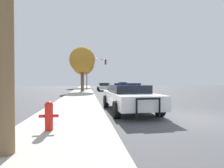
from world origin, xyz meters
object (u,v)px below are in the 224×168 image
(fire_hydrant, at_px, (49,115))
(car_background_oncoming, at_px, (123,85))
(tree_sidewalk_mid, at_px, (82,60))
(tree_sidewalk_far, at_px, (83,64))
(police_car, at_px, (129,97))
(traffic_light, at_px, (94,68))
(car_background_midblock, at_px, (104,86))

(fire_hydrant, distance_m, car_background_oncoming, 29.95)
(car_background_oncoming, bearing_deg, tree_sidewalk_mid, 51.71)
(fire_hydrant, xyz_separation_m, tree_sidewalk_far, (0.15, 36.37, 5.05))
(police_car, bearing_deg, traffic_light, -90.06)
(traffic_light, height_order, tree_sidewalk_mid, tree_sidewalk_mid)
(traffic_light, xyz_separation_m, car_background_oncoming, (5.65, 2.19, -3.28))
(car_background_midblock, xyz_separation_m, tree_sidewalk_far, (-3.60, 13.04, 4.91))
(tree_sidewalk_mid, bearing_deg, car_background_oncoming, 47.57)
(fire_hydrant, xyz_separation_m, traffic_light, (2.38, 26.66, 3.46))
(police_car, height_order, car_background_midblock, police_car)
(police_car, bearing_deg, car_background_oncoming, -102.89)
(car_background_oncoming, height_order, tree_sidewalk_mid, tree_sidewalk_mid)
(fire_hydrant, xyz_separation_m, car_background_oncoming, (8.03, 28.85, 0.18))
(car_background_oncoming, relative_size, tree_sidewalk_far, 0.57)
(fire_hydrant, height_order, car_background_midblock, car_background_midblock)
(car_background_oncoming, xyz_separation_m, tree_sidewalk_far, (-7.88, 7.52, 4.87))
(car_background_midblock, bearing_deg, tree_sidewalk_far, 104.83)
(police_car, xyz_separation_m, car_background_oncoming, (4.87, 25.29, 0.00))
(police_car, xyz_separation_m, tree_sidewalk_far, (-3.01, 32.81, 4.88))
(police_car, distance_m, tree_sidewalk_mid, 17.59)
(car_background_midblock, distance_m, car_background_oncoming, 6.98)
(car_background_midblock, bearing_deg, police_car, -92.32)
(car_background_midblock, xyz_separation_m, tree_sidewalk_mid, (-3.37, -2.85, 3.92))
(police_car, height_order, tree_sidewalk_far, tree_sidewalk_far)
(traffic_light, bearing_deg, fire_hydrant, -95.11)
(police_car, relative_size, fire_hydrant, 6.29)
(fire_hydrant, relative_size, car_background_midblock, 0.18)
(fire_hydrant, bearing_deg, car_background_midblock, 80.86)
(police_car, relative_size, tree_sidewalk_mid, 0.81)
(police_car, height_order, fire_hydrant, police_car)
(traffic_light, bearing_deg, tree_sidewalk_far, 102.93)
(car_background_midblock, xyz_separation_m, car_background_oncoming, (4.28, 5.51, 0.04))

